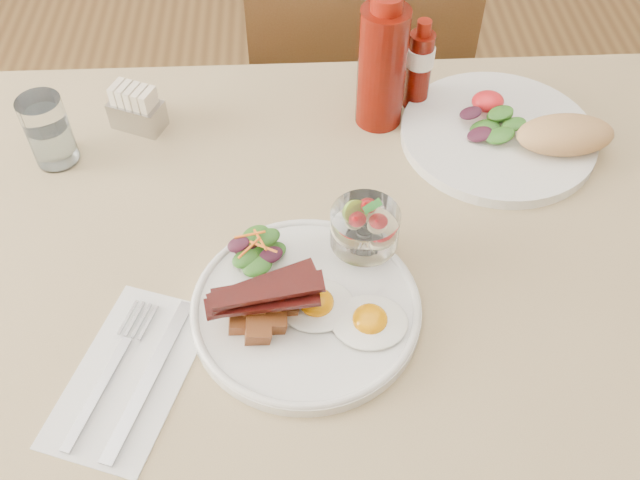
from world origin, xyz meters
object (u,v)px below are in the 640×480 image
ketchup_bottle (382,66)px  second_plate (514,134)px  table (395,304)px  fruit_cup (365,228)px  hot_sauce_bottle (419,66)px  chair_far (354,88)px  water_glass (50,135)px  sugar_caddy (136,110)px  main_plate (306,309)px

ketchup_bottle → second_plate: bearing=-18.8°
table → second_plate: second_plate is taller
fruit_cup → ketchup_bottle: 0.29m
ketchup_bottle → hot_sauce_bottle: (0.06, 0.03, -0.03)m
chair_far → water_glass: bearing=-137.3°
ketchup_bottle → sugar_caddy: 0.37m
fruit_cup → sugar_caddy: (-0.32, 0.28, -0.03)m
main_plate → second_plate: bearing=42.6°
main_plate → fruit_cup: bearing=46.0°
sugar_caddy → fruit_cup: bearing=-17.4°
main_plate → sugar_caddy: size_ratio=3.13×
main_plate → hot_sauce_bottle: bearing=64.7°
ketchup_bottle → fruit_cup: bearing=-99.7°
hot_sauce_bottle → sugar_caddy: 0.43m
second_plate → table: bearing=-131.1°
table → hot_sauce_bottle: bearing=79.2°
chair_far → ketchup_bottle: 0.50m
chair_far → hot_sauce_bottle: chair_far is taller
hot_sauce_bottle → second_plate: bearing=-36.6°
chair_far → second_plate: bearing=-66.1°
hot_sauce_bottle → table: bearing=-100.8°
table → hot_sauce_bottle: size_ratio=8.84×
hot_sauce_bottle → water_glass: hot_sauce_bottle is taller
fruit_cup → water_glass: size_ratio=0.81×
fruit_cup → hot_sauce_bottle: size_ratio=0.58×
hot_sauce_bottle → ketchup_bottle: bearing=-152.1°
fruit_cup → hot_sauce_bottle: bearing=70.7°
second_plate → main_plate: bearing=-137.4°
table → second_plate: size_ratio=4.44×
table → fruit_cup: 0.16m
sugar_caddy → second_plate: bearing=17.2°
water_glass → second_plate: bearing=0.2°
table → ketchup_bottle: ketchup_bottle is taller
main_plate → sugar_caddy: 0.44m
main_plate → hot_sauce_bottle: size_ratio=1.86×
chair_far → second_plate: (0.19, -0.44, 0.25)m
table → water_glass: size_ratio=12.41×
fruit_cup → ketchup_bottle: size_ratio=0.41×
chair_far → table: bearing=-90.0°
main_plate → water_glass: (-0.36, 0.29, 0.04)m
table → main_plate: main_plate is taller
main_plate → ketchup_bottle: 0.39m
hot_sauce_bottle → sugar_caddy: (-0.43, -0.03, -0.04)m
water_glass → hot_sauce_bottle: bearing=10.6°
second_plate → hot_sauce_bottle: hot_sauce_bottle is taller
fruit_cup → second_plate: size_ratio=0.29×
ketchup_bottle → hot_sauce_bottle: 0.07m
chair_far → main_plate: size_ratio=3.32×
second_plate → water_glass: 0.67m
second_plate → fruit_cup: bearing=-138.5°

